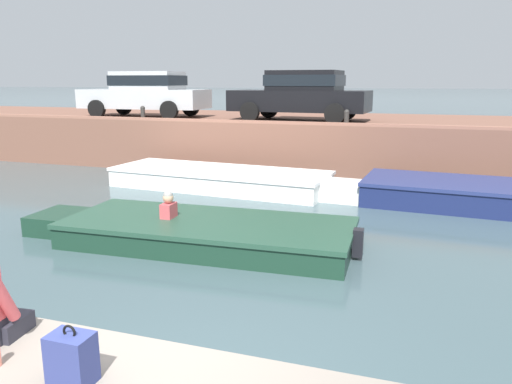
{
  "coord_description": "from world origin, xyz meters",
  "views": [
    {
      "loc": [
        1.86,
        -3.03,
        2.82
      ],
      "look_at": [
        -0.43,
        3.83,
        1.21
      ],
      "focal_mm": 35.0,
      "sensor_mm": 36.0,
      "label": 1
    }
  ],
  "objects_px": {
    "boat_moored_central_navy": "(501,197)",
    "backpack_on_ledge": "(73,359)",
    "car_left_inner_black": "(302,93)",
    "mooring_bollard_mid": "(347,117)",
    "mooring_bollard_west": "(143,112)",
    "motorboat_passing": "(196,232)",
    "boat_moored_west_white": "(229,180)",
    "car_leftmost_silver": "(146,92)"
  },
  "relations": [
    {
      "from": "boat_moored_central_navy",
      "to": "backpack_on_ledge",
      "type": "relative_size",
      "value": 16.21
    },
    {
      "from": "car_left_inner_black",
      "to": "mooring_bollard_mid",
      "type": "bearing_deg",
      "value": -37.13
    },
    {
      "from": "boat_moored_west_white",
      "to": "car_left_inner_black",
      "type": "height_order",
      "value": "car_left_inner_black"
    },
    {
      "from": "car_left_inner_black",
      "to": "backpack_on_ledge",
      "type": "xyz_separation_m",
      "value": [
        1.63,
        -13.05,
        -1.37
      ]
    },
    {
      "from": "motorboat_passing",
      "to": "backpack_on_ledge",
      "type": "xyz_separation_m",
      "value": [
        1.65,
        -5.28,
        0.85
      ]
    },
    {
      "from": "backpack_on_ledge",
      "to": "car_left_inner_black",
      "type": "bearing_deg",
      "value": 97.11
    },
    {
      "from": "motorboat_passing",
      "to": "mooring_bollard_mid",
      "type": "xyz_separation_m",
      "value": [
        1.62,
        6.56,
        1.61
      ]
    },
    {
      "from": "boat_moored_central_navy",
      "to": "mooring_bollard_mid",
      "type": "height_order",
      "value": "mooring_bollard_mid"
    },
    {
      "from": "car_leftmost_silver",
      "to": "mooring_bollard_mid",
      "type": "distance_m",
      "value": 7.24
    },
    {
      "from": "backpack_on_ledge",
      "to": "motorboat_passing",
      "type": "bearing_deg",
      "value": 107.34
    },
    {
      "from": "mooring_bollard_west",
      "to": "car_leftmost_silver",
      "type": "bearing_deg",
      "value": 115.53
    },
    {
      "from": "boat_moored_west_white",
      "to": "motorboat_passing",
      "type": "height_order",
      "value": "motorboat_passing"
    },
    {
      "from": "boat_moored_west_white",
      "to": "backpack_on_ledge",
      "type": "distance_m",
      "value": 10.15
    },
    {
      "from": "boat_moored_central_navy",
      "to": "motorboat_passing",
      "type": "distance_m",
      "value": 6.99
    },
    {
      "from": "motorboat_passing",
      "to": "mooring_bollard_west",
      "type": "distance_m",
      "value": 8.35
    },
    {
      "from": "car_left_inner_black",
      "to": "mooring_bollard_mid",
      "type": "distance_m",
      "value": 2.09
    },
    {
      "from": "boat_moored_central_navy",
      "to": "backpack_on_ledge",
      "type": "distance_m",
      "value": 10.41
    },
    {
      "from": "car_left_inner_black",
      "to": "mooring_bollard_west",
      "type": "height_order",
      "value": "car_left_inner_black"
    },
    {
      "from": "motorboat_passing",
      "to": "car_leftmost_silver",
      "type": "relative_size",
      "value": 1.39
    },
    {
      "from": "backpack_on_ledge",
      "to": "mooring_bollard_west",
      "type": "bearing_deg",
      "value": 119.0
    },
    {
      "from": "boat_moored_central_navy",
      "to": "car_left_inner_black",
      "type": "bearing_deg",
      "value": 148.04
    },
    {
      "from": "backpack_on_ledge",
      "to": "boat_moored_west_white",
      "type": "bearing_deg",
      "value": 105.83
    },
    {
      "from": "mooring_bollard_west",
      "to": "backpack_on_ledge",
      "type": "xyz_separation_m",
      "value": [
        6.56,
        -11.84,
        -0.77
      ]
    },
    {
      "from": "mooring_bollard_mid",
      "to": "backpack_on_ledge",
      "type": "height_order",
      "value": "mooring_bollard_mid"
    },
    {
      "from": "boat_moored_central_navy",
      "to": "car_left_inner_black",
      "type": "height_order",
      "value": "car_left_inner_black"
    },
    {
      "from": "motorboat_passing",
      "to": "mooring_bollard_west",
      "type": "relative_size",
      "value": 13.85
    },
    {
      "from": "boat_moored_west_white",
      "to": "mooring_bollard_west",
      "type": "xyz_separation_m",
      "value": [
        -3.8,
        2.11,
        1.58
      ]
    },
    {
      "from": "backpack_on_ledge",
      "to": "mooring_bollard_mid",
      "type": "bearing_deg",
      "value": 90.16
    },
    {
      "from": "boat_moored_central_navy",
      "to": "mooring_bollard_mid",
      "type": "xyz_separation_m",
      "value": [
        -3.83,
        2.18,
        1.55
      ]
    },
    {
      "from": "motorboat_passing",
      "to": "backpack_on_ledge",
      "type": "height_order",
      "value": "backpack_on_ledge"
    },
    {
      "from": "car_leftmost_silver",
      "to": "backpack_on_ledge",
      "type": "distance_m",
      "value": 14.95
    },
    {
      "from": "boat_moored_west_white",
      "to": "car_left_inner_black",
      "type": "relative_size",
      "value": 1.63
    },
    {
      "from": "car_left_inner_black",
      "to": "mooring_bollard_mid",
      "type": "height_order",
      "value": "car_left_inner_black"
    },
    {
      "from": "mooring_bollard_mid",
      "to": "backpack_on_ledge",
      "type": "bearing_deg",
      "value": -89.84
    },
    {
      "from": "boat_moored_west_white",
      "to": "boat_moored_central_navy",
      "type": "height_order",
      "value": "boat_moored_central_navy"
    },
    {
      "from": "boat_moored_west_white",
      "to": "mooring_bollard_mid",
      "type": "relative_size",
      "value": 15.9
    },
    {
      "from": "car_left_inner_black",
      "to": "motorboat_passing",
      "type": "bearing_deg",
      "value": -90.16
    },
    {
      "from": "motorboat_passing",
      "to": "car_left_inner_black",
      "type": "distance_m",
      "value": 8.08
    },
    {
      "from": "mooring_bollard_mid",
      "to": "car_left_inner_black",
      "type": "bearing_deg",
      "value": 142.87
    },
    {
      "from": "boat_moored_central_navy",
      "to": "motorboat_passing",
      "type": "relative_size",
      "value": 1.07
    },
    {
      "from": "mooring_bollard_west",
      "to": "backpack_on_ledge",
      "type": "relative_size",
      "value": 1.09
    },
    {
      "from": "car_left_inner_black",
      "to": "boat_moored_central_navy",
      "type": "bearing_deg",
      "value": -31.96
    }
  ]
}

